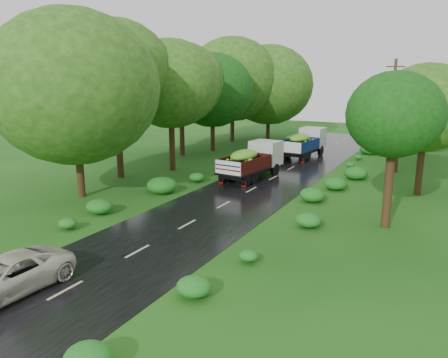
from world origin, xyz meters
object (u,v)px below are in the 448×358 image
Objects in this scene: truck_near at (253,159)px; truck_far at (305,142)px; car at (6,276)px; utility_pole at (392,109)px.

truck_far is (0.68, 10.37, 0.01)m from truck_near.
truck_near is at bearing 92.06° from car.
utility_pole reaches higher than truck_far.
truck_far is at bearing 91.09° from car.
car is (-1.01, -30.65, -0.81)m from truck_far.
car is 33.94m from utility_pole.
car is 0.52× the size of utility_pole.
truck_near is 1.00× the size of truck_far.
utility_pole is (8.17, 32.71, 3.93)m from car.
utility_pole is (7.16, 2.06, 3.12)m from truck_far.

